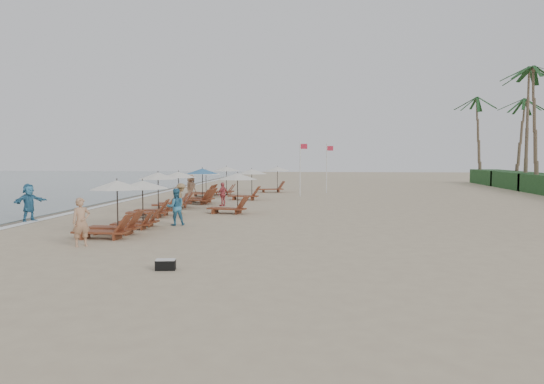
# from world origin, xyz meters

# --- Properties ---
(ground) EXTENTS (160.00, 160.00, 0.00)m
(ground) POSITION_xyz_m (0.00, 0.00, 0.00)
(ground) COLOR tan
(ground) RESTS_ON ground
(wet_sand_band) EXTENTS (3.20, 140.00, 0.01)m
(wet_sand_band) POSITION_xyz_m (-12.50, 10.00, 0.00)
(wet_sand_band) COLOR #6B5E4C
(wet_sand_band) RESTS_ON ground
(foam_line) EXTENTS (0.50, 140.00, 0.02)m
(foam_line) POSITION_xyz_m (-11.20, 10.00, 0.01)
(foam_line) COLOR white
(foam_line) RESTS_ON ground
(lounger_station_0) EXTENTS (2.65, 2.15, 2.23)m
(lounger_station_0) POSITION_xyz_m (-5.52, -2.90, 1.01)
(lounger_station_0) COLOR brown
(lounger_station_0) RESTS_ON ground
(lounger_station_1) EXTENTS (2.46, 2.35, 2.09)m
(lounger_station_1) POSITION_xyz_m (-5.28, -0.41, 1.19)
(lounger_station_1) COLOR brown
(lounger_station_1) RESTS_ON ground
(lounger_station_2) EXTENTS (2.61, 2.13, 2.32)m
(lounger_station_2) POSITION_xyz_m (-6.06, 3.76, 1.05)
(lounger_station_2) COLOR brown
(lounger_station_2) RESTS_ON ground
(lounger_station_3) EXTENTS (2.71, 2.60, 2.23)m
(lounger_station_3) POSITION_xyz_m (-6.19, 8.00, 1.05)
(lounger_station_3) COLOR brown
(lounger_station_3) RESTS_ON ground
(lounger_station_4) EXTENTS (2.75, 2.67, 2.35)m
(lounger_station_4) POSITION_xyz_m (-5.52, 11.21, 1.03)
(lounger_station_4) COLOR brown
(lounger_station_4) RESTS_ON ground
(lounger_station_5) EXTENTS (2.70, 2.35, 2.09)m
(lounger_station_5) POSITION_xyz_m (-6.54, 16.89, 1.05)
(lounger_station_5) COLOR brown
(lounger_station_5) RESTS_ON ground
(lounger_station_6) EXTENTS (2.55, 2.25, 2.31)m
(lounger_station_6) POSITION_xyz_m (-5.30, 19.05, 1.18)
(lounger_station_6) COLOR brown
(lounger_station_6) RESTS_ON ground
(inland_station_0) EXTENTS (2.86, 2.24, 2.22)m
(inland_station_0) POSITION_xyz_m (-2.20, 5.65, 1.29)
(inland_station_0) COLOR brown
(inland_station_0) RESTS_ON ground
(inland_station_1) EXTENTS (2.87, 2.24, 2.22)m
(inland_station_1) POSITION_xyz_m (-2.64, 14.40, 1.28)
(inland_station_1) COLOR brown
(inland_station_1) RESTS_ON ground
(inland_station_2) EXTENTS (2.87, 2.26, 2.22)m
(inland_station_2) POSITION_xyz_m (-1.44, 22.24, 1.29)
(inland_station_2) COLOR brown
(inland_station_2) RESTS_ON ground
(beachgoer_near) EXTENTS (0.75, 0.72, 1.72)m
(beachgoer_near) POSITION_xyz_m (-5.66, -5.06, 0.86)
(beachgoer_near) COLOR tan
(beachgoer_near) RESTS_ON ground
(beachgoer_mid_a) EXTENTS (1.02, 0.93, 1.69)m
(beachgoer_mid_a) POSITION_xyz_m (-3.93, 0.59, 0.85)
(beachgoer_mid_a) COLOR teal
(beachgoer_mid_a) RESTS_ON ground
(beachgoer_mid_b) EXTENTS (0.94, 1.23, 1.68)m
(beachgoer_mid_b) POSITION_xyz_m (-5.02, 5.32, 0.84)
(beachgoer_mid_b) COLOR #96764C
(beachgoer_mid_b) RESTS_ON ground
(beachgoer_far_a) EXTENTS (0.77, 0.95, 1.51)m
(beachgoer_far_a) POSITION_xyz_m (-3.52, 9.61, 0.76)
(beachgoer_far_a) COLOR #C34E53
(beachgoer_far_a) RESTS_ON ground
(beachgoer_far_b) EXTENTS (0.92, 1.09, 1.90)m
(beachgoer_far_b) POSITION_xyz_m (-6.35, 12.46, 0.95)
(beachgoer_far_b) COLOR #A97D5C
(beachgoer_far_b) RESTS_ON ground
(waterline_walker) EXTENTS (1.24, 1.78, 1.85)m
(waterline_walker) POSITION_xyz_m (-11.42, 1.25, 0.93)
(waterline_walker) COLOR teal
(waterline_walker) RESTS_ON ground
(duffel_bag) EXTENTS (0.58, 0.35, 0.31)m
(duffel_bag) POSITION_xyz_m (-1.57, -8.39, 0.16)
(duffel_bag) COLOR black
(duffel_bag) RESTS_ON ground
(flag_pole_near) EXTENTS (0.59, 0.08, 4.33)m
(flag_pole_near) POSITION_xyz_m (1.05, 17.90, 2.41)
(flag_pole_near) COLOR silver
(flag_pole_near) RESTS_ON ground
(flag_pole_far) EXTENTS (0.60, 0.08, 4.24)m
(flag_pole_far) POSITION_xyz_m (3.15, 21.86, 2.36)
(flag_pole_far) COLOR silver
(flag_pole_far) RESTS_ON ground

